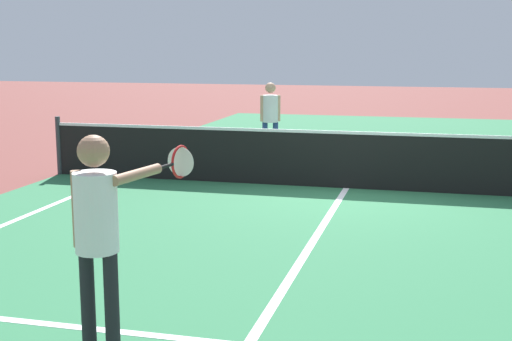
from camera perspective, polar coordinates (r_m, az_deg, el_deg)
ground_plane at (r=11.73m, az=7.41°, el=-1.45°), size 60.00×60.00×0.00m
court_surface_inbounds at (r=11.73m, az=7.41°, el=-1.44°), size 10.62×24.40×0.00m
line_center_service at (r=8.65m, az=4.82°, el=-5.58°), size 0.10×6.40×0.01m
net at (r=11.64m, az=7.46°, el=0.93°), size 10.72×0.09×1.07m
player_near at (r=5.27m, az=-12.70°, el=-4.06°), size 0.67×1.18×1.72m
player_far at (r=14.41m, az=1.18°, el=4.73°), size 0.40×0.32×1.60m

